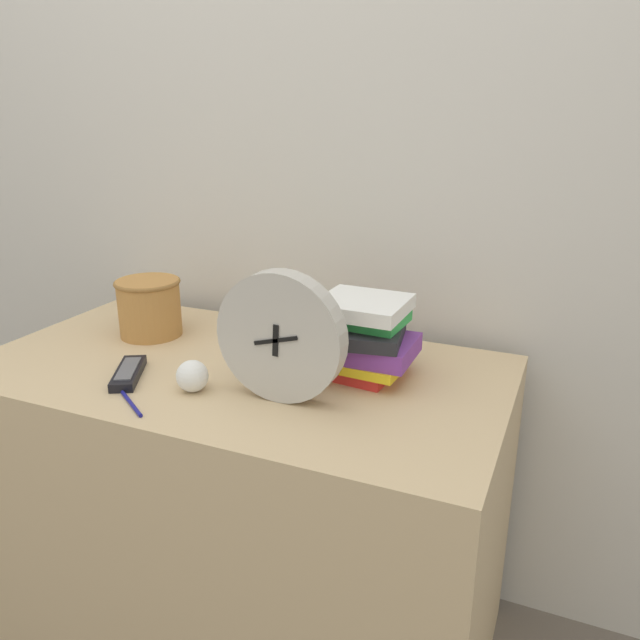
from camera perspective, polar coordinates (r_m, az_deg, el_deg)
The scene contains 8 objects.
wall_back at distance 1.71m, azimuth -1.15°, elevation 14.04°, with size 6.00×0.04×2.40m.
desk at distance 1.65m, azimuth -6.97°, elevation -16.68°, with size 1.23×0.66×0.78m.
desk_clock at distance 1.24m, azimuth -3.63°, elevation -1.57°, with size 0.27×0.05×0.27m.
book_stack at distance 1.38m, azimuth 3.62°, elevation -1.53°, with size 0.26×0.21×0.18m.
basket at distance 1.68m, azimuth -15.34°, elevation 1.28°, with size 0.17×0.17×0.15m.
tv_remote at distance 1.45m, azimuth -17.11°, elevation -4.65°, with size 0.12×0.17×0.02m.
crumpled_paper_ball at distance 1.34m, azimuth -11.60°, elevation -5.04°, with size 0.07×0.07×0.07m.
pen at distance 1.32m, azimuth -16.87°, elevation -7.32°, with size 0.11×0.08×0.01m.
Camera 1 is at (0.70, -0.82, 1.35)m, focal length 35.00 mm.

